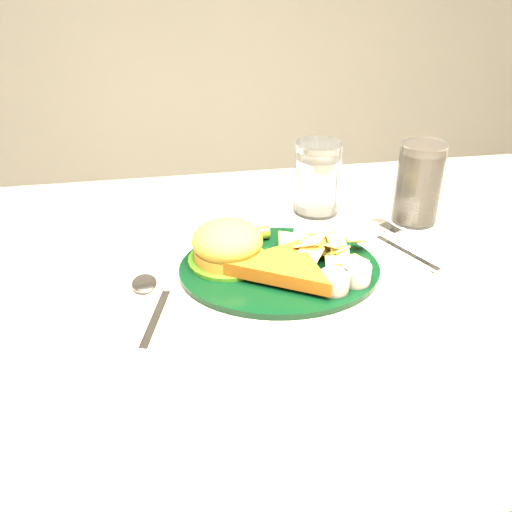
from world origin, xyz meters
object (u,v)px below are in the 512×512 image
at_px(cola_glass, 419,183).
at_px(fork_napkin, 404,250).
at_px(water_glass, 318,178).
at_px(table, 274,458).
at_px(dinner_plate, 280,252).

relative_size(cola_glass, fork_napkin, 0.84).
bearing_deg(water_glass, fork_napkin, -60.90).
xyz_separation_m(table, water_glass, (0.11, 0.20, 0.44)).
bearing_deg(water_glass, dinner_plate, -119.39).
bearing_deg(fork_napkin, water_glass, 94.95).
height_order(cola_glass, fork_napkin, cola_glass).
bearing_deg(cola_glass, fork_napkin, -119.85).
xyz_separation_m(table, dinner_plate, (0.00, 0.01, 0.41)).
xyz_separation_m(dinner_plate, fork_napkin, (0.20, 0.02, -0.03)).
height_order(table, fork_napkin, fork_napkin).
height_order(table, dinner_plate, dinner_plate).
bearing_deg(fork_napkin, table, 164.34).
bearing_deg(cola_glass, water_glass, 157.01).
relative_size(dinner_plate, fork_napkin, 1.79).
height_order(dinner_plate, cola_glass, cola_glass).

